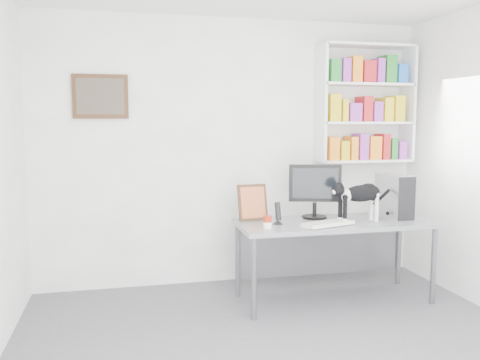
# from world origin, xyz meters

# --- Properties ---
(room) EXTENTS (4.01, 4.01, 2.70)m
(room) POSITION_xyz_m (0.00, 0.00, 1.35)
(room) COLOR #58595E
(room) RESTS_ON ground
(bookshelf) EXTENTS (1.03, 0.28, 1.24)m
(bookshelf) POSITION_xyz_m (1.40, 1.85, 1.85)
(bookshelf) COLOR white
(bookshelf) RESTS_ON room
(wall_art) EXTENTS (0.52, 0.04, 0.42)m
(wall_art) POSITION_xyz_m (-1.30, 1.97, 1.90)
(wall_art) COLOR #4D3118
(wall_art) RESTS_ON room
(desk) EXTENTS (1.80, 0.71, 0.75)m
(desk) POSITION_xyz_m (0.78, 1.18, 0.37)
(desk) COLOR gray
(desk) RESTS_ON room
(monitor) EXTENTS (0.54, 0.37, 0.52)m
(monitor) POSITION_xyz_m (0.65, 1.37, 1.01)
(monitor) COLOR black
(monitor) RESTS_ON desk
(keyboard) EXTENTS (0.51, 0.31, 0.04)m
(keyboard) POSITION_xyz_m (0.64, 1.01, 0.77)
(keyboard) COLOR silver
(keyboard) RESTS_ON desk
(pc_tower) EXTENTS (0.20, 0.42, 0.42)m
(pc_tower) POSITION_xyz_m (1.41, 1.24, 0.96)
(pc_tower) COLOR #B3B3B8
(pc_tower) RESTS_ON desk
(speaker) EXTENTS (0.12, 0.12, 0.21)m
(speaker) POSITION_xyz_m (0.23, 1.17, 0.85)
(speaker) COLOR black
(speaker) RESTS_ON desk
(leaning_print) EXTENTS (0.29, 0.14, 0.35)m
(leaning_print) POSITION_xyz_m (0.06, 1.42, 0.92)
(leaning_print) COLOR #4D3118
(leaning_print) RESTS_ON desk
(soup_can) EXTENTS (0.10, 0.10, 0.11)m
(soup_can) POSITION_xyz_m (0.09, 1.02, 0.80)
(soup_can) COLOR #9E1F0D
(soup_can) RESTS_ON desk
(cat) EXTENTS (0.60, 0.28, 0.36)m
(cat) POSITION_xyz_m (0.98, 1.08, 0.93)
(cat) COLOR black
(cat) RESTS_ON desk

